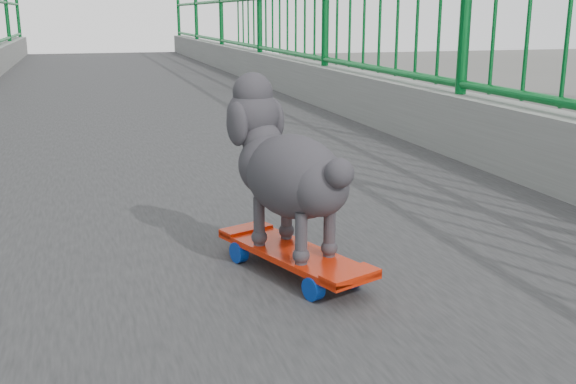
# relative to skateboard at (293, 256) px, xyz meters

# --- Properties ---
(railing) EXTENTS (3.00, 24.00, 1.42)m
(railing) POSITION_rel_skateboard_xyz_m (-0.10, -0.65, 0.16)
(railing) COLOR gray
(railing) RESTS_ON footbridge
(skateboard) EXTENTS (0.33, 0.54, 0.07)m
(skateboard) POSITION_rel_skateboard_xyz_m (0.00, 0.00, 0.00)
(skateboard) COLOR red
(skateboard) RESTS_ON footbridge
(poodle) EXTENTS (0.31, 0.48, 0.42)m
(poodle) POSITION_rel_skateboard_xyz_m (-0.01, 0.03, 0.24)
(poodle) COLOR #2F2C32
(poodle) RESTS_ON skateboard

